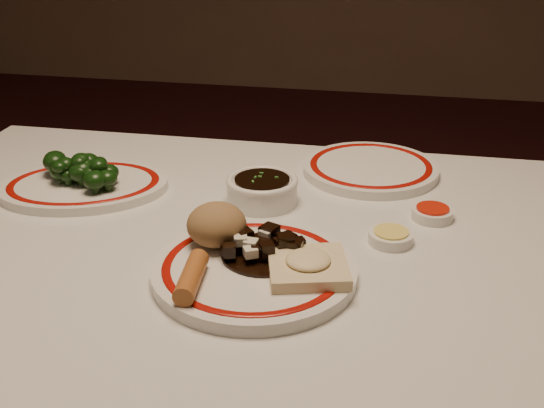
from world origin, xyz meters
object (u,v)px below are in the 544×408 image
Objects in this scene: broccoli_plate at (84,186)px; broccoli_pile at (81,168)px; soy_bowl at (262,191)px; rice_mound at (217,225)px; main_plate at (254,270)px; fried_wonton at (308,265)px; stirfry_heap at (264,247)px; dining_table at (237,310)px; spring_roll at (191,277)px.

broccoli_pile reaches higher than broccoli_plate.
broccoli_plate is at bearing -177.86° from soy_bowl.
rice_mound is 0.18m from soy_bowl.
rice_mound reaches higher than broccoli_plate.
fried_wonton is (0.07, -0.01, 0.02)m from main_plate.
dining_table is at bearing 151.39° from stirfry_heap.
broccoli_plate is 0.03m from broccoli_pile.
spring_roll is 0.81× the size of stirfry_heap.
main_plate is 0.04m from stirfry_heap.
main_plate is 0.09m from spring_roll.
spring_roll is 0.29m from soy_bowl.
main_plate is at bearing -32.55° from broccoli_plate.
broccoli_pile reaches higher than dining_table.
soy_bowl is at bearing 81.95° from rice_mound.
stirfry_heap is (0.07, -0.02, -0.02)m from rice_mound.
broccoli_pile is at bearing 151.54° from stirfry_heap.
soy_bowl is (-0.11, 0.23, -0.01)m from fried_wonton.
spring_roll is (-0.00, -0.11, -0.02)m from rice_mound.
soy_bowl is at bearing 99.20° from main_plate.
fried_wonton is 0.07m from stirfry_heap.
dining_table is at bearing 151.66° from fried_wonton.
fried_wonton is 0.26m from soy_bowl.
broccoli_pile is (-0.30, 0.16, 0.13)m from dining_table.
stirfry_heap is 0.20m from soy_bowl.
main_plate is 4.23× the size of rice_mound.
spring_roll is 0.80× the size of fried_wonton.
rice_mound is at bearing -31.49° from broccoli_pile.
spring_roll is at bearing -95.45° from soy_bowl.
fried_wonton reaches higher than soy_bowl.
main_plate is 1.06× the size of broccoli_plate.
fried_wonton is (0.14, 0.06, -0.00)m from spring_roll.
main_plate is at bearing -37.01° from rice_mound.
rice_mound is at bearing 158.60° from fried_wonton.
broccoli_pile reaches higher than fried_wonton.
fried_wonton is at bearing -21.40° from rice_mound.
stirfry_heap is at bearing 75.81° from main_plate.
dining_table is at bearing 72.56° from spring_roll.
fried_wonton is at bearing 18.34° from spring_roll.
stirfry_heap is at bearing -28.46° from broccoli_pile.
spring_roll is at bearing -127.76° from stirfry_heap.
broccoli_plate is (-0.30, 0.16, 0.10)m from dining_table.
dining_table is 10.03× the size of fried_wonton.
soy_bowl is (-0.04, 0.23, 0.01)m from main_plate.
stirfry_heap is (0.07, 0.09, -0.00)m from spring_roll.
soy_bowl is (0.30, 0.01, 0.01)m from broccoli_plate.
stirfry_heap reaches higher than broccoli_plate.
stirfry_heap is at bearing 47.12° from spring_roll.
dining_table is 12.59× the size of spring_roll.
dining_table is 0.17m from spring_roll.
stirfry_heap is (0.05, -0.03, 0.12)m from dining_table.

